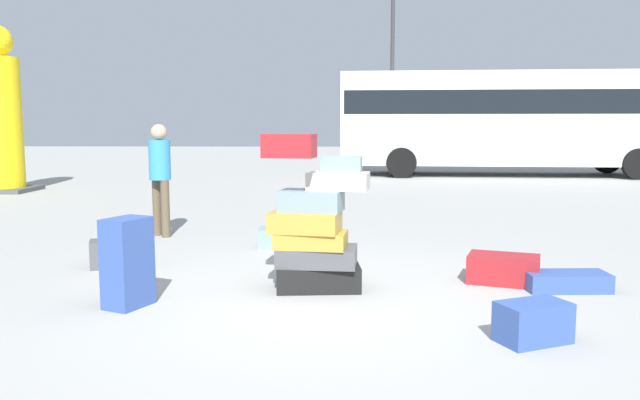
{
  "coord_description": "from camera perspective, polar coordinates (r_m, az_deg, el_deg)",
  "views": [
    {
      "loc": [
        0.19,
        -5.5,
        1.57
      ],
      "look_at": [
        -0.03,
        0.98,
        0.79
      ],
      "focal_mm": 35.22,
      "sensor_mm": 36.0,
      "label": 1
    }
  ],
  "objects": [
    {
      "name": "yellow_dummy_statue",
      "position": [
        16.56,
        -27.01,
        6.59
      ],
      "size": [
        1.31,
        1.31,
        3.86
      ],
      "color": "yellow",
      "rests_on": "ground"
    },
    {
      "name": "ground_plane",
      "position": [
        5.72,
        -0.04,
        -9.1
      ],
      "size": [
        80.0,
        80.0,
        0.0
      ],
      "primitive_type": "plane",
      "color": "#9E9E99"
    },
    {
      "name": "suitcase_navy_upright_blue",
      "position": [
        4.89,
        18.8,
        -10.47
      ],
      "size": [
        0.59,
        0.48,
        0.3
      ],
      "primitive_type": "cube",
      "rotation": [
        0.0,
        0.0,
        0.42
      ],
      "color": "#334F99",
      "rests_on": "ground"
    },
    {
      "name": "suitcase_navy_behind_tower",
      "position": [
        5.69,
        -17.09,
        -5.45
      ],
      "size": [
        0.41,
        0.47,
        0.78
      ],
      "primitive_type": "cube",
      "rotation": [
        0.0,
        0.0,
        -0.42
      ],
      "color": "#334F99",
      "rests_on": "ground"
    },
    {
      "name": "suitcase_slate_white_trunk",
      "position": [
        8.11,
        -2.9,
        -3.45
      ],
      "size": [
        0.76,
        0.38,
        0.25
      ],
      "primitive_type": "cube",
      "rotation": [
        0.0,
        0.0,
        0.02
      ],
      "color": "gray",
      "rests_on": "ground"
    },
    {
      "name": "person_bearded_onlooker",
      "position": [
        9.08,
        -14.34,
        2.68
      ],
      "size": [
        0.3,
        0.3,
        1.58
      ],
      "rotation": [
        0.0,
        0.0,
        -0.74
      ],
      "color": "brown",
      "rests_on": "ground"
    },
    {
      "name": "parked_bus",
      "position": [
        20.48,
        16.93,
        7.29
      ],
      "size": [
        10.56,
        3.19,
        3.15
      ],
      "rotation": [
        0.0,
        0.0,
        -0.06
      ],
      "color": "silver",
      "rests_on": "ground"
    },
    {
      "name": "lamp_post",
      "position": [
        19.47,
        6.62,
        14.99
      ],
      "size": [
        0.36,
        0.36,
        6.75
      ],
      "color": "#333338",
      "rests_on": "ground"
    },
    {
      "name": "suitcase_maroon_right_side",
      "position": [
        6.57,
        16.32,
        -6.04
      ],
      "size": [
        0.78,
        0.62,
        0.28
      ],
      "primitive_type": "cube",
      "rotation": [
        0.0,
        0.0,
        -0.33
      ],
      "color": "maroon",
      "rests_on": "ground"
    },
    {
      "name": "suitcase_tower",
      "position": [
        5.96,
        -0.44,
        -2.72
      ],
      "size": [
        1.0,
        0.68,
        1.49
      ],
      "color": "black",
      "rests_on": "ground"
    },
    {
      "name": "suitcase_charcoal_left_side",
      "position": [
        7.36,
        -17.97,
        -4.61
      ],
      "size": [
        0.64,
        0.48,
        0.3
      ],
      "primitive_type": "cube",
      "rotation": [
        0.0,
        0.0,
        0.34
      ],
      "color": "#4C4C51",
      "rests_on": "ground"
    },
    {
      "name": "suitcase_navy_foreground_far",
      "position": [
        6.47,
        21.48,
        -6.89
      ],
      "size": [
        0.79,
        0.39,
        0.18
      ],
      "primitive_type": "cube",
      "rotation": [
        0.0,
        0.0,
        0.06
      ],
      "color": "#334F99",
      "rests_on": "ground"
    }
  ]
}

